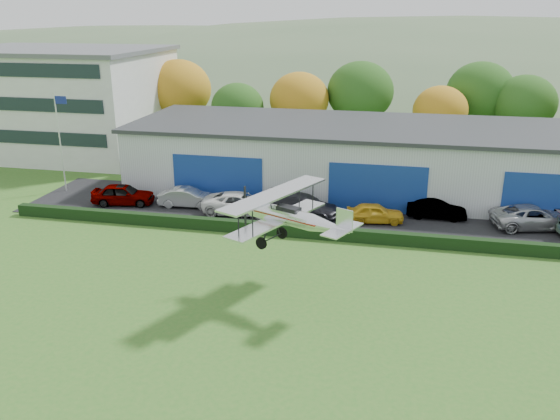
% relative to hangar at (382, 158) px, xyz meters
% --- Properties ---
extents(ground, '(300.00, 300.00, 0.00)m').
position_rel_hangar_xyz_m(ground, '(-5.00, -27.98, -2.66)').
color(ground, '#316C22').
rests_on(ground, ground).
extents(apron, '(48.00, 9.00, 0.05)m').
position_rel_hangar_xyz_m(apron, '(-2.00, -6.98, -2.63)').
color(apron, black).
rests_on(apron, ground).
extents(hedge, '(46.00, 0.60, 0.80)m').
position_rel_hangar_xyz_m(hedge, '(-2.00, -11.78, -2.26)').
color(hedge, black).
rests_on(hedge, ground).
extents(hangar, '(40.60, 12.60, 5.30)m').
position_rel_hangar_xyz_m(hangar, '(0.00, 0.00, 0.00)').
color(hangar, '#B2B7BC').
rests_on(hangar, ground).
extents(office_block, '(20.60, 15.60, 10.40)m').
position_rel_hangar_xyz_m(office_block, '(-33.00, 7.02, 2.56)').
color(office_block, silver).
rests_on(office_block, ground).
extents(flagpole, '(1.05, 0.10, 8.00)m').
position_rel_hangar_xyz_m(flagpole, '(-24.88, -5.98, 2.13)').
color(flagpole, silver).
rests_on(flagpole, ground).
extents(tree_belt, '(75.70, 13.22, 10.12)m').
position_rel_hangar_xyz_m(tree_belt, '(-4.15, 12.64, 2.95)').
color(tree_belt, '#3D2614').
rests_on(tree_belt, ground).
extents(distant_hills, '(430.00, 196.00, 56.00)m').
position_rel_hangar_xyz_m(distant_hills, '(-9.38, 112.02, -15.70)').
color(distant_hills, '#4C6642').
rests_on(distant_hills, ground).
extents(car_0, '(4.89, 2.66, 1.58)m').
position_rel_hangar_xyz_m(car_0, '(-18.78, -8.21, -1.82)').
color(car_0, gray).
rests_on(car_0, apron).
extents(car_1, '(4.42, 1.83, 1.42)m').
position_rel_hangar_xyz_m(car_1, '(-13.82, -7.69, -1.90)').
color(car_1, silver).
rests_on(car_1, apron).
extents(car_2, '(5.64, 2.97, 1.51)m').
position_rel_hangar_xyz_m(car_2, '(-9.57, -8.33, -1.85)').
color(car_2, silver).
rests_on(car_2, apron).
extents(car_3, '(6.10, 3.53, 1.66)m').
position_rel_hangar_xyz_m(car_3, '(-5.03, -8.17, -1.78)').
color(car_3, black).
rests_on(car_3, apron).
extents(car_4, '(4.15, 2.15, 1.35)m').
position_rel_hangar_xyz_m(car_4, '(0.02, -8.13, -1.93)').
color(car_4, gold).
rests_on(car_4, apron).
extents(car_5, '(4.13, 1.48, 1.35)m').
position_rel_hangar_xyz_m(car_5, '(4.22, -6.41, -1.93)').
color(car_5, gray).
rests_on(car_5, apron).
extents(car_6, '(6.00, 3.79, 1.54)m').
position_rel_hangar_xyz_m(car_6, '(10.52, -6.97, -1.83)').
color(car_6, silver).
rests_on(car_6, apron).
extents(biplane, '(6.58, 7.14, 2.75)m').
position_rel_hangar_xyz_m(biplane, '(-3.64, -19.98, 1.80)').
color(biplane, silver).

